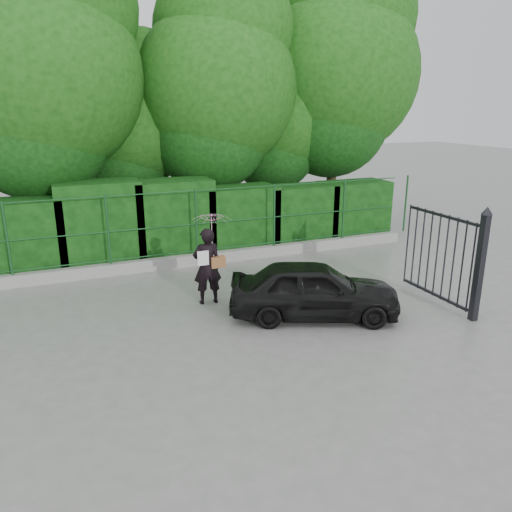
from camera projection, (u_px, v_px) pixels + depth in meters
name	position (u px, v px, depth m)	size (l,w,h in m)	color
ground	(242.00, 333.00, 9.62)	(80.00, 80.00, 0.00)	gray
kerb	(183.00, 261.00, 13.56)	(14.00, 0.25, 0.30)	#9E9E99
fence	(190.00, 223.00, 13.33)	(14.13, 0.06, 1.80)	#15471E
hedge	(170.00, 223.00, 14.16)	(14.20, 1.20, 2.30)	black
trees	(187.00, 91.00, 15.53)	(17.10, 6.15, 8.08)	black
gate	(462.00, 258.00, 10.30)	(0.22, 2.33, 2.36)	black
woman	(210.00, 247.00, 10.79)	(0.89, 0.85, 2.01)	black
car	(314.00, 290.00, 10.23)	(1.39, 3.46, 1.18)	black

